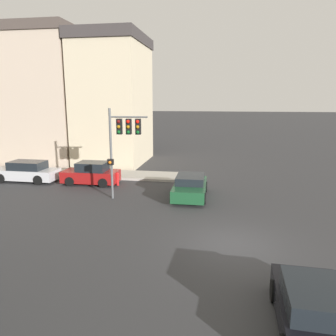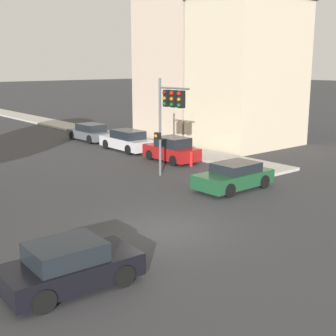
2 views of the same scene
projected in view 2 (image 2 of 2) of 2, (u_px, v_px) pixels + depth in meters
ground_plane at (165, 230)px, 17.72m from camera, size 300.00×300.00×0.00m
sidewalk_strip at (50, 123)px, 49.23m from camera, size 2.70×60.00×0.18m
rowhouse_backdrop at (215, 66)px, 37.03m from camera, size 8.13×12.57×12.21m
traffic_signal at (169, 108)px, 24.95m from camera, size 0.67×2.38×5.40m
crossing_car_0 at (234, 176)px, 23.41m from camera, size 4.21×2.07×1.33m
crossing_car_1 at (70, 266)px, 13.03m from camera, size 3.90×2.03×1.37m
parked_car_0 at (172, 150)px, 30.04m from camera, size 1.85×3.90×1.58m
parked_car_1 at (127, 141)px, 33.77m from camera, size 1.90×4.73×1.50m
parked_car_2 at (90, 133)px, 38.10m from camera, size 2.06×4.38×1.39m
fire_hydrant at (191, 159)px, 28.59m from camera, size 0.22×0.22×0.92m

